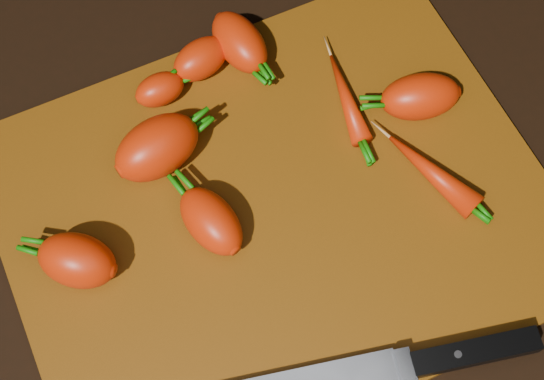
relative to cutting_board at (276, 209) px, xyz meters
name	(u,v)px	position (x,y,z in m)	size (l,w,h in m)	color
ground	(276,213)	(0.00, 0.00, -0.01)	(2.00, 2.00, 0.01)	black
cutting_board	(276,209)	(0.00, 0.00, 0.00)	(0.50, 0.40, 0.01)	#82460B
carrot_0	(157,147)	(-0.08, 0.09, 0.03)	(0.09, 0.05, 0.05)	red
carrot_1	(77,260)	(-0.19, 0.02, 0.03)	(0.07, 0.05, 0.05)	red
carrot_2	(239,42)	(0.04, 0.17, 0.03)	(0.08, 0.04, 0.04)	red
carrot_3	(211,221)	(-0.06, 0.00, 0.03)	(0.07, 0.04, 0.04)	red
carrot_4	(201,59)	(0.00, 0.17, 0.03)	(0.06, 0.04, 0.04)	red
carrot_5	(160,89)	(-0.05, 0.16, 0.02)	(0.05, 0.03, 0.03)	red
carrot_6	(420,97)	(0.17, 0.04, 0.03)	(0.08, 0.05, 0.05)	red
carrot_7	(346,98)	(0.11, 0.07, 0.02)	(0.10, 0.02, 0.02)	red
carrot_8	(432,172)	(0.14, -0.03, 0.02)	(0.10, 0.03, 0.03)	red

